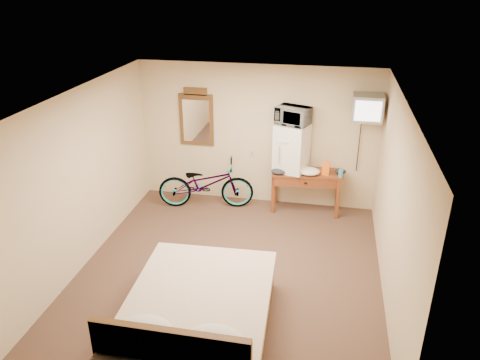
{
  "coord_description": "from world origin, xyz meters",
  "views": [
    {
      "loc": [
        1.21,
        -5.41,
        3.92
      ],
      "look_at": [
        0.02,
        0.65,
        1.13
      ],
      "focal_mm": 35.0,
      "sensor_mm": 36.0,
      "label": 1
    }
  ],
  "objects_px": {
    "microwave": "(293,116)",
    "wall_mirror": "(196,118)",
    "blue_cup": "(341,173)",
    "bicycle": "(206,184)",
    "desk": "(306,180)",
    "crt_television": "(367,108)",
    "bed": "(197,317)",
    "mini_fridge": "(292,148)"
  },
  "relations": [
    {
      "from": "desk",
      "to": "crt_television",
      "type": "xyz_separation_m",
      "value": [
        0.88,
        0.02,
        1.31
      ]
    },
    {
      "from": "desk",
      "to": "bed",
      "type": "bearing_deg",
      "value": -106.55
    },
    {
      "from": "blue_cup",
      "to": "crt_television",
      "type": "xyz_separation_m",
      "value": [
        0.32,
        0.1,
        1.11
      ]
    },
    {
      "from": "mini_fridge",
      "to": "crt_television",
      "type": "height_order",
      "value": "crt_television"
    },
    {
      "from": "blue_cup",
      "to": "bicycle",
      "type": "distance_m",
      "value": 2.35
    },
    {
      "from": "microwave",
      "to": "bicycle",
      "type": "bearing_deg",
      "value": -151.76
    },
    {
      "from": "mini_fridge",
      "to": "blue_cup",
      "type": "height_order",
      "value": "mini_fridge"
    },
    {
      "from": "desk",
      "to": "bed",
      "type": "distance_m",
      "value": 3.53
    },
    {
      "from": "microwave",
      "to": "crt_television",
      "type": "distance_m",
      "value": 1.18
    },
    {
      "from": "bed",
      "to": "desk",
      "type": "bearing_deg",
      "value": 73.45
    },
    {
      "from": "bicycle",
      "to": "bed",
      "type": "xyz_separation_m",
      "value": [
        0.75,
        -3.23,
        -0.15
      ]
    },
    {
      "from": "bicycle",
      "to": "mini_fridge",
      "type": "bearing_deg",
      "value": -93.2
    },
    {
      "from": "blue_cup",
      "to": "bicycle",
      "type": "xyz_separation_m",
      "value": [
        -2.32,
        -0.06,
        -0.37
      ]
    },
    {
      "from": "wall_mirror",
      "to": "microwave",
      "type": "bearing_deg",
      "value": -7.34
    },
    {
      "from": "microwave",
      "to": "wall_mirror",
      "type": "bearing_deg",
      "value": -166.39
    },
    {
      "from": "wall_mirror",
      "to": "crt_television",
      "type": "bearing_deg",
      "value": -4.98
    },
    {
      "from": "crt_television",
      "to": "wall_mirror",
      "type": "bearing_deg",
      "value": 175.02
    },
    {
      "from": "microwave",
      "to": "wall_mirror",
      "type": "height_order",
      "value": "wall_mirror"
    },
    {
      "from": "crt_television",
      "to": "wall_mirror",
      "type": "xyz_separation_m",
      "value": [
        -2.89,
        0.25,
        -0.41
      ]
    },
    {
      "from": "bicycle",
      "to": "desk",
      "type": "bearing_deg",
      "value": -95.87
    },
    {
      "from": "blue_cup",
      "to": "bicycle",
      "type": "relative_size",
      "value": 0.08
    },
    {
      "from": "microwave",
      "to": "bed",
      "type": "xyz_separation_m",
      "value": [
        -0.72,
        -3.42,
        -1.43
      ]
    },
    {
      "from": "wall_mirror",
      "to": "bed",
      "type": "relative_size",
      "value": 0.47
    },
    {
      "from": "microwave",
      "to": "crt_television",
      "type": "xyz_separation_m",
      "value": [
        1.16,
        -0.03,
        0.2
      ]
    },
    {
      "from": "crt_television",
      "to": "bicycle",
      "type": "height_order",
      "value": "crt_television"
    },
    {
      "from": "desk",
      "to": "bicycle",
      "type": "xyz_separation_m",
      "value": [
        -1.76,
        -0.14,
        -0.17
      ]
    },
    {
      "from": "mini_fridge",
      "to": "blue_cup",
      "type": "bearing_deg",
      "value": -8.73
    },
    {
      "from": "blue_cup",
      "to": "wall_mirror",
      "type": "bearing_deg",
      "value": 172.19
    },
    {
      "from": "desk",
      "to": "microwave",
      "type": "distance_m",
      "value": 1.15
    },
    {
      "from": "blue_cup",
      "to": "mini_fridge",
      "type": "bearing_deg",
      "value": 171.27
    },
    {
      "from": "microwave",
      "to": "bicycle",
      "type": "distance_m",
      "value": 1.96
    },
    {
      "from": "desk",
      "to": "crt_television",
      "type": "distance_m",
      "value": 1.58
    },
    {
      "from": "crt_television",
      "to": "bicycle",
      "type": "relative_size",
      "value": 0.34
    },
    {
      "from": "desk",
      "to": "mini_fridge",
      "type": "distance_m",
      "value": 0.62
    },
    {
      "from": "desk",
      "to": "crt_television",
      "type": "relative_size",
      "value": 2.14
    },
    {
      "from": "desk",
      "to": "microwave",
      "type": "bearing_deg",
      "value": 170.66
    },
    {
      "from": "crt_television",
      "to": "bicycle",
      "type": "distance_m",
      "value": 3.03
    },
    {
      "from": "crt_television",
      "to": "desk",
      "type": "bearing_deg",
      "value": -178.86
    },
    {
      "from": "blue_cup",
      "to": "bed",
      "type": "relative_size",
      "value": 0.06
    },
    {
      "from": "desk",
      "to": "mini_fridge",
      "type": "height_order",
      "value": "mini_fridge"
    },
    {
      "from": "desk",
      "to": "mini_fridge",
      "type": "relative_size",
      "value": 1.5
    },
    {
      "from": "wall_mirror",
      "to": "bed",
      "type": "bearing_deg",
      "value": -74.59
    }
  ]
}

